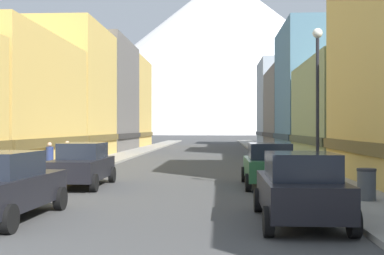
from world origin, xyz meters
TOP-DOWN VIEW (x-y plane):
  - sidewalk_left at (-6.25, 35.00)m, footprint 2.50×100.00m
  - sidewalk_right at (6.25, 35.00)m, footprint 2.50×100.00m
  - storefront_left_3 at (-12.06, 34.52)m, footprint 9.43×10.05m
  - storefront_left_4 at (-11.85, 46.12)m, footprint 9.00×12.42m
  - storefront_left_5 at (-12.48, 57.78)m, footprint 10.27×10.52m
  - storefront_right_2 at (12.11, 28.40)m, footprint 9.52×12.64m
  - storefront_right_3 at (11.42, 40.99)m, footprint 8.14×11.54m
  - storefront_right_4 at (11.88, 53.51)m, footprint 9.06×13.02m
  - storefront_right_5 at (12.43, 65.95)m, footprint 10.16×11.16m
  - car_left_0 at (-3.80, 7.13)m, footprint 2.19×4.46m
  - car_left_1 at (-3.80, 14.61)m, footprint 2.10×4.42m
  - car_right_0 at (3.80, 7.10)m, footprint 2.09×4.42m
  - car_right_1 at (3.80, 14.99)m, footprint 2.06×4.40m
  - trash_bin_right at (6.35, 10.28)m, footprint 0.59×0.59m
  - pedestrian_0 at (-6.25, 17.85)m, footprint 0.36×0.36m
  - pedestrian_1 at (-6.25, 20.62)m, footprint 0.36×0.36m
  - streetlamp_right at (5.35, 12.87)m, footprint 0.36×0.36m
  - mountain_backdrop at (4.54, 260.00)m, footprint 202.80×202.80m

SIDE VIEW (x-z plane):
  - sidewalk_left at x=-6.25m, z-range 0.00..0.15m
  - sidewalk_right at x=6.25m, z-range 0.00..0.15m
  - trash_bin_right at x=6.35m, z-range 0.15..1.13m
  - pedestrian_1 at x=-6.25m, z-range 0.08..1.64m
  - pedestrian_0 at x=-6.25m, z-range 0.08..1.65m
  - car_left_0 at x=-3.80m, z-range 0.01..1.79m
  - car_left_1 at x=-3.80m, z-range 0.01..1.79m
  - car_right_0 at x=3.80m, z-range 0.01..1.79m
  - car_right_1 at x=3.80m, z-range 0.01..1.79m
  - storefront_right_2 at x=12.11m, z-range -0.13..6.73m
  - streetlamp_right at x=5.35m, z-range 1.06..6.92m
  - storefront_right_4 at x=11.88m, z-range -0.16..9.06m
  - storefront_left_3 at x=-12.06m, z-range -0.17..10.39m
  - storefront_left_5 at x=-12.48m, z-range -0.18..10.91m
  - storefront_left_4 at x=-11.85m, z-range -0.18..11.28m
  - storefront_right_3 at x=11.42m, z-range -0.18..11.50m
  - storefront_right_5 at x=12.43m, z-range -0.18..11.70m
  - mountain_backdrop at x=4.54m, z-range 0.00..83.76m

